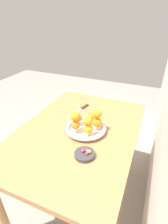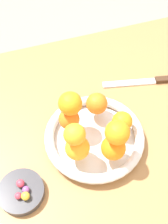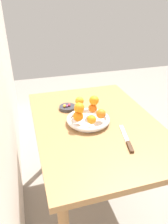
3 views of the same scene
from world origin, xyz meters
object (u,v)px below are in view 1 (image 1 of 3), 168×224
Objects in this scene: candy_ball_0 at (87,153)px; candy_ball_3 at (89,152)px; candy_dish at (85,154)px; orange_5 at (87,121)px; fruit_bowl at (86,128)px; orange_1 at (88,128)px; candy_ball_2 at (87,151)px; orange_3 at (90,117)px; orange_0 at (76,125)px; knife at (80,110)px; orange_7 at (97,114)px; orange_4 at (78,118)px; candy_ball_1 at (83,150)px; orange_2 at (97,122)px; orange_6 at (75,117)px; dining_table at (79,139)px.

candy_ball_3 is at bearing 158.01° from candy_ball_0.
orange_5 is at bearing -163.25° from candy_dish.
fruit_bowl is at bearing -156.61° from candy_ball_0.
orange_1 reaches higher than candy_ball_3.
orange_3 is at bearing -162.85° from candy_ball_2.
orange_0 is 0.22× the size of knife.
candy_ball_2 is (0.23, 0.02, -0.10)m from orange_7.
orange_4 is at bearing 19.88° from knife.
orange_4 is 0.31m from candy_ball_0.
orange_3 is at bearing -166.81° from candy_ball_1.
orange_2 is at bearing 161.65° from orange_1.
candy_dish is at bearing 71.56° from candy_ball_1.
candy_ball_0 is (0.25, 0.03, -0.04)m from orange_2.
knife is at bearing -148.94° from orange_5.
orange_5 reaches higher than candy_ball_3.
candy_ball_1 is at bearing -63.71° from candy_ball_2.
orange_3 is at bearing -164.73° from candy_dish.
orange_2 is at bearing 159.45° from orange_5.
orange_4 is at bearing -143.56° from candy_ball_3.
fruit_bowl reaches higher than knife.
orange_5 is 3.05× the size of candy_ball_2.
candy_ball_0 is at bearing -21.99° from candy_ball_3.
orange_5 is 2.66× the size of candy_ball_1.
fruit_bowl is 0.09m from orange_1.
candy_ball_2 is at bearing 34.35° from orange_4.
orange_4 is at bearing -146.32° from candy_ball_0.
orange_4 is at bearing -59.36° from orange_3.
fruit_bowl is 16.29× the size of candy_ball_0.
orange_5 is at bearing 83.59° from orange_0.
orange_2 is 3.76× the size of candy_ball_0.
orange_0 is (0.06, -0.05, 0.05)m from fruit_bowl.
orange_2 is 3.14× the size of candy_ball_1.
orange_4 reaches higher than candy_ball_0.
candy_ball_3 is (0.21, 0.11, 0.01)m from fruit_bowl.
orange_3 is at bearing -160.21° from candy_ball_3.
orange_3 is 0.32m from candy_ball_0.
orange_2 reaches higher than candy_ball_3.
candy_ball_0 is at bearing 24.80° from candy_ball_2.
candy_ball_2 is at bearing 23.25° from fruit_bowl.
fruit_bowl is 4.43× the size of orange_6.
orange_6 is (-0.01, -0.00, 0.06)m from orange_0.
candy_ball_3 is at bearing 43.94° from orange_6.
orange_7 is (-0.08, 0.11, 0.01)m from orange_6.
orange_3 is at bearing 156.91° from orange_6.
orange_2 reaches higher than orange_3.
orange_7 is (-0.03, 0.12, 0.22)m from dining_table.
dining_table is 0.28m from knife.
orange_6 is (-0.17, -0.13, 0.12)m from candy_dish.
orange_1 is 0.09m from orange_2.
candy_ball_1 is (0.17, 0.12, -0.09)m from orange_6.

